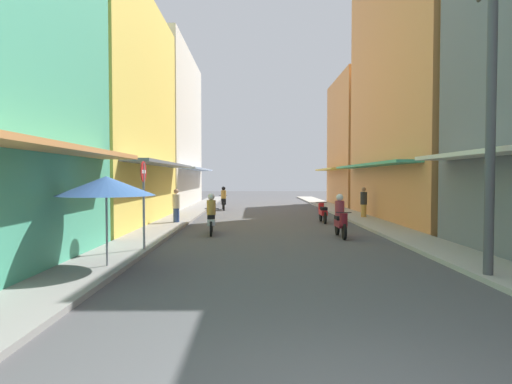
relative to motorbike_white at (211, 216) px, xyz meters
name	(u,v)px	position (x,y,z in m)	size (l,w,h in m)	color
ground_plane	(271,222)	(2.47, 4.56, -0.70)	(93.90, 93.90, 0.00)	#4C4C4F
sidewalk_left	(175,221)	(-2.21, 4.56, -0.64)	(1.62, 50.68, 0.12)	gray
sidewalk_right	(366,221)	(7.15, 4.56, -0.64)	(1.62, 50.68, 0.12)	#ADA89E
building_left_mid	(87,111)	(-6.01, 3.48, 4.51)	(7.05, 11.36, 10.45)	#EFD159
building_left_far	(151,130)	(-6.01, 15.92, 5.01)	(7.05, 12.64, 11.43)	silver
building_right_mid	(440,86)	(10.96, 5.20, 6.06)	(7.05, 12.67, 13.55)	#D88C4C
building_right_far	(376,142)	(10.96, 16.33, 4.15)	(7.05, 8.28, 9.71)	#D88C4C
motorbike_white	(211,216)	(0.00, 0.00, 0.00)	(0.55, 1.81, 1.58)	black
motorbike_maroon	(341,218)	(4.78, -0.85, 0.00)	(0.55, 1.81, 1.58)	black
motorbike_black	(223,199)	(-0.38, 12.36, 0.00)	(0.55, 1.81, 1.58)	black
motorbike_red	(323,212)	(4.98, 4.30, -0.20)	(0.55, 1.81, 0.96)	black
pedestrian_far	(176,207)	(-1.95, 3.40, 0.12)	(0.34, 0.34, 1.65)	#334C8C
pedestrian_foreground	(364,203)	(7.39, 5.92, 0.13)	(0.34, 0.34, 1.67)	#BF8C3F
vendor_umbrella	(106,186)	(-1.82, -6.40, 1.28)	(2.25, 2.25, 2.21)	#99999E
utility_pole	(491,118)	(6.59, -7.37, 2.73)	(0.20, 1.20, 6.71)	#4C4C4F
street_sign_no_entry	(144,194)	(-1.54, -4.08, 1.01)	(0.07, 0.60, 2.65)	gray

